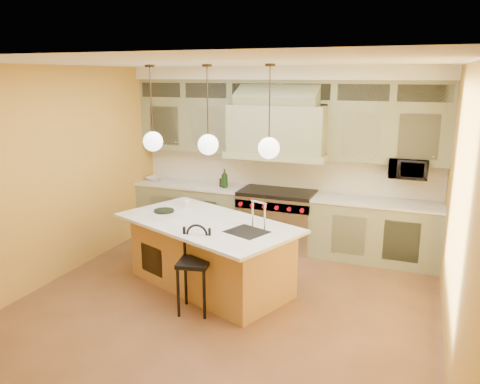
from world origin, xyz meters
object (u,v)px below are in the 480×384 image
at_px(range, 277,219).
at_px(microwave, 408,168).
at_px(counter_stool, 195,264).
at_px(kitchen_island, 210,253).

bearing_deg(range, microwave, 3.12).
bearing_deg(range, counter_stool, -96.63).
height_order(range, microwave, microwave).
distance_m(kitchen_island, microwave, 3.14).
height_order(range, kitchen_island, kitchen_island).
height_order(range, counter_stool, counter_stool).
bearing_deg(microwave, range, -176.88).
distance_m(counter_stool, microwave, 3.47).
relative_size(range, microwave, 2.21).
xyz_separation_m(counter_stool, microwave, (2.23, 2.52, 0.86)).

